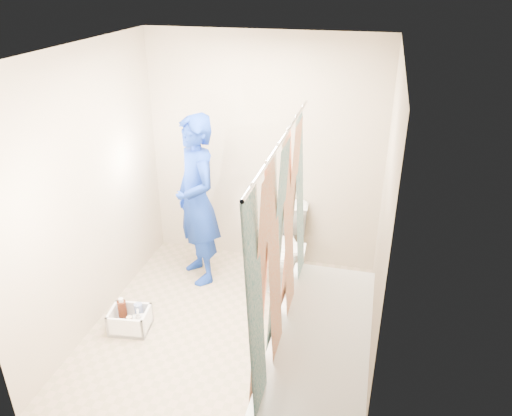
% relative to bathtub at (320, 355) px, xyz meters
% --- Properties ---
extents(floor, '(2.60, 2.60, 0.00)m').
position_rel_bathtub_xyz_m(floor, '(-0.85, 0.43, -0.27)').
color(floor, tan).
rests_on(floor, ground).
extents(ceiling, '(2.40, 2.60, 0.02)m').
position_rel_bathtub_xyz_m(ceiling, '(-0.85, 0.43, 2.13)').
color(ceiling, white).
rests_on(ceiling, wall_back).
extents(wall_back, '(2.40, 0.02, 2.40)m').
position_rel_bathtub_xyz_m(wall_back, '(-0.85, 1.73, 0.93)').
color(wall_back, '#B7A48D').
rests_on(wall_back, ground).
extents(wall_front, '(2.40, 0.02, 2.40)m').
position_rel_bathtub_xyz_m(wall_front, '(-0.85, -0.88, 0.93)').
color(wall_front, '#B7A48D').
rests_on(wall_front, ground).
extents(wall_left, '(0.02, 2.60, 2.40)m').
position_rel_bathtub_xyz_m(wall_left, '(-2.05, 0.43, 0.93)').
color(wall_left, '#B7A48D').
rests_on(wall_left, ground).
extents(wall_right, '(0.02, 2.60, 2.40)m').
position_rel_bathtub_xyz_m(wall_right, '(0.35, 0.43, 0.93)').
color(wall_right, '#B7A48D').
rests_on(wall_right, ground).
extents(bathtub, '(0.70, 1.75, 0.50)m').
position_rel_bathtub_xyz_m(bathtub, '(0.00, 0.00, 0.00)').
color(bathtub, silver).
rests_on(bathtub, ground).
extents(curtain_rod, '(0.02, 1.90, 0.02)m').
position_rel_bathtub_xyz_m(curtain_rod, '(-0.33, 0.00, 1.68)').
color(curtain_rod, silver).
rests_on(curtain_rod, wall_back).
extents(shower_curtain, '(0.06, 1.75, 1.80)m').
position_rel_bathtub_xyz_m(shower_curtain, '(-0.33, 0.00, 0.75)').
color(shower_curtain, silver).
rests_on(shower_curtain, curtain_rod).
extents(toilet, '(0.47, 0.76, 0.74)m').
position_rel_bathtub_xyz_m(toilet, '(-0.55, 1.33, 0.10)').
color(toilet, white).
rests_on(toilet, ground).
extents(tank_lid, '(0.47, 0.23, 0.03)m').
position_rel_bathtub_xyz_m(tank_lid, '(-0.54, 1.21, 0.17)').
color(tank_lid, white).
rests_on(tank_lid, toilet).
extents(tank_internals, '(0.18, 0.06, 0.24)m').
position_rel_bathtub_xyz_m(tank_internals, '(-0.61, 1.53, 0.47)').
color(tank_internals, black).
rests_on(tank_internals, toilet).
extents(plumber, '(0.72, 0.74, 1.72)m').
position_rel_bathtub_xyz_m(plumber, '(-1.39, 1.18, 0.59)').
color(plumber, '#0F259A').
rests_on(plumber, ground).
extents(cleaning_caddy, '(0.37, 0.31, 0.26)m').
position_rel_bathtub_xyz_m(cleaning_caddy, '(-1.69, 0.22, -0.17)').
color(cleaning_caddy, white).
rests_on(cleaning_caddy, ground).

